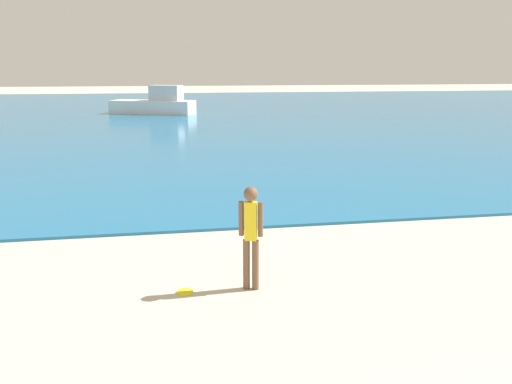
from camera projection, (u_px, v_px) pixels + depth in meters
water at (184, 111)px, 39.11m from camera, size 160.00×60.00×0.06m
person_standing at (251, 232)px, 7.39m from camera, size 0.34×0.20×1.53m
frisbee at (185, 292)px, 7.45m from camera, size 0.23×0.23×0.03m
boat_far at (156, 104)px, 36.17m from camera, size 6.06×3.89×1.97m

